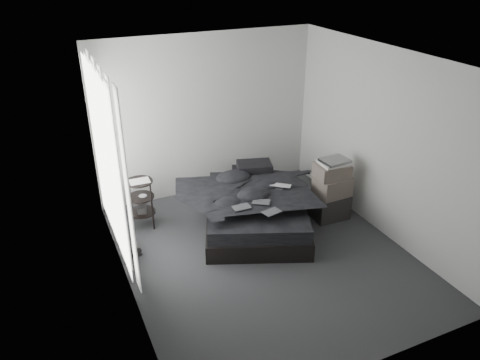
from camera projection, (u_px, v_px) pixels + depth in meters
name	position (u px, v px, depth m)	size (l,w,h in m)	color
floor	(264.00, 254.00, 6.32)	(3.60, 4.20, 0.01)	#2F2F31
ceiling	(270.00, 60.00, 5.15)	(3.60, 4.20, 0.01)	white
wall_back	(206.00, 116.00, 7.45)	(3.60, 0.01, 2.60)	beige
wall_front	(379.00, 260.00, 4.03)	(3.60, 0.01, 2.60)	beige
wall_left	(119.00, 195.00, 5.07)	(0.01, 4.20, 2.60)	beige
wall_right	(384.00, 144.00, 6.40)	(0.01, 4.20, 2.60)	beige
window_left	(106.00, 160.00, 5.79)	(0.02, 2.00, 2.30)	white
curtain_left	(111.00, 164.00, 5.84)	(0.06, 2.12, 2.48)	white
bed	(256.00, 218.00, 6.90)	(1.42, 1.87, 0.25)	black
mattress	(256.00, 205.00, 6.80)	(1.36, 1.82, 0.20)	black
duvet	(256.00, 194.00, 6.66)	(1.38, 1.60, 0.22)	black
pillow_lower	(250.00, 173.00, 7.37)	(0.56, 0.38, 0.13)	black
pillow_upper	(254.00, 166.00, 7.30)	(0.53, 0.36, 0.12)	black
laptop	(280.00, 183.00, 6.70)	(0.30, 0.19, 0.02)	silver
comic_a	(242.00, 203.00, 6.20)	(0.24, 0.15, 0.01)	black
comic_b	(261.00, 197.00, 6.33)	(0.24, 0.15, 0.01)	black
comic_c	(272.00, 207.00, 6.08)	(0.24, 0.15, 0.01)	black
side_stand	(141.00, 204.00, 6.81)	(0.39, 0.39, 0.72)	black
papers	(140.00, 181.00, 6.64)	(0.28, 0.21, 0.01)	white
floor_books	(134.00, 249.00, 6.29)	(0.14, 0.19, 0.14)	black
box_lower	(329.00, 205.00, 7.10)	(0.52, 0.41, 0.39)	black
box_mid	(332.00, 186.00, 6.95)	(0.49, 0.39, 0.30)	#5E524A
box_upper	(332.00, 170.00, 6.83)	(0.47, 0.38, 0.21)	#5E524A
art_book_white	(333.00, 163.00, 6.78)	(0.40, 0.32, 0.04)	silver
art_book_snake	(335.00, 160.00, 6.76)	(0.39, 0.31, 0.04)	silver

